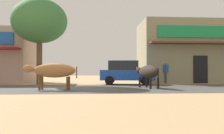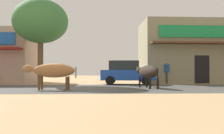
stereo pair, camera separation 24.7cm
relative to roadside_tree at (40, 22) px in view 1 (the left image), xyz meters
name	(u,v)px [view 1 (the left image)]	position (x,y,z in m)	size (l,w,h in m)	color
ground	(68,88)	(2.34, -3.67, -4.31)	(80.00, 80.00, 0.00)	tan
asphalt_road	(68,88)	(2.34, -3.67, -4.31)	(72.00, 6.66, 0.00)	#464542
storefront_right_club	(191,52)	(11.85, 3.02, -1.81)	(8.49, 5.10, 5.00)	gray
roadside_tree	(40,22)	(0.00, 0.00, 0.00)	(3.75, 3.75, 5.84)	brown
parked_hatchback_car	(126,72)	(5.95, 0.05, -3.47)	(3.86, 2.26, 1.64)	#1A46A6
cow_near_brown	(53,71)	(1.75, -4.78, -3.38)	(2.65, 0.80, 1.30)	#9F683C
cow_far_dark	(148,72)	(6.66, -3.73, -3.44)	(1.07, 2.73, 1.23)	#2F251E
pedestrian_by_shop	(165,71)	(9.05, 0.98, -3.34)	(0.44, 0.61, 1.65)	#3F3F47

